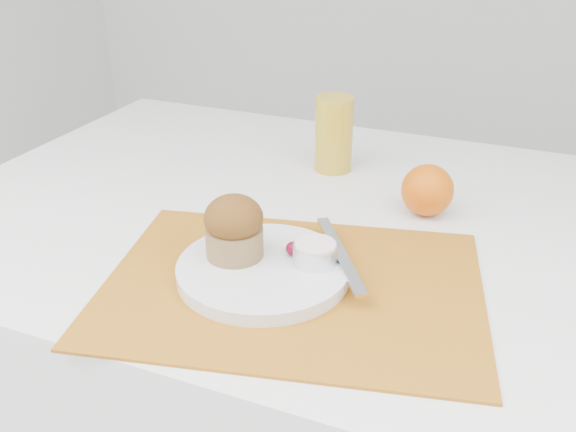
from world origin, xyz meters
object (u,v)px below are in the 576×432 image
at_px(orange, 427,190).
at_px(juice_glass, 334,134).
at_px(plate, 263,270).
at_px(muffin, 234,227).
at_px(table, 322,404).

distance_m(orange, juice_glass, 0.22).
relative_size(plate, orange, 2.79).
bearing_deg(muffin, orange, 52.72).
bearing_deg(table, orange, 23.85).
distance_m(plate, juice_glass, 0.37).
relative_size(table, plate, 5.59).
xyz_separation_m(orange, muffin, (-0.19, -0.25, 0.02)).
bearing_deg(juice_glass, muffin, -91.05).
relative_size(plate, muffin, 2.57).
relative_size(table, juice_glass, 9.33).
bearing_deg(table, plate, -94.62).
xyz_separation_m(table, muffin, (-0.06, -0.19, 0.44)).
bearing_deg(juice_glass, plate, -84.51).
distance_m(table, muffin, 0.48).
distance_m(juice_glass, muffin, 0.36).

